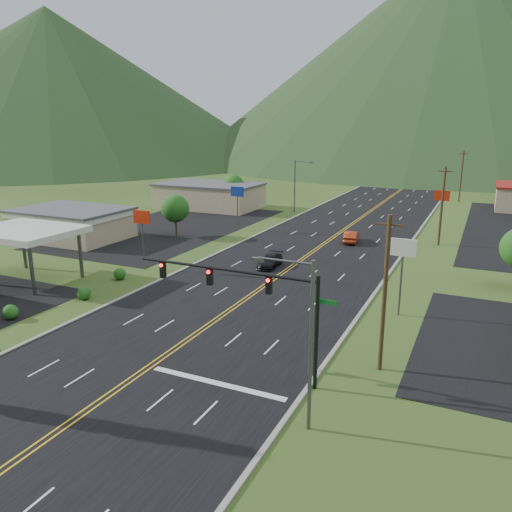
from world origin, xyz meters
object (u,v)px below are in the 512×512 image
at_px(traffic_signal, 253,294).
at_px(streetlight_west, 296,183).
at_px(car_dark_mid, 270,261).
at_px(car_red_far, 351,237).
at_px(streetlight_east, 305,334).
at_px(gas_canopy, 24,233).

xyz_separation_m(traffic_signal, streetlight_west, (-18.16, 56.00, -0.15)).
height_order(car_dark_mid, car_red_far, car_red_far).
bearing_deg(car_red_far, traffic_signal, 87.50).
xyz_separation_m(streetlight_east, car_dark_mid, (-13.28, 26.47, -4.53)).
bearing_deg(gas_canopy, car_dark_mid, 36.03).
bearing_deg(streetlight_east, car_red_far, 101.18).
bearing_deg(car_red_far, gas_canopy, 42.01).
xyz_separation_m(gas_canopy, car_red_far, (24.96, 29.61, -4.11)).
bearing_deg(car_dark_mid, traffic_signal, -72.78).
distance_m(traffic_signal, car_red_far, 38.05).
relative_size(traffic_signal, streetlight_east, 1.46).
height_order(streetlight_west, car_dark_mid, streetlight_west).
distance_m(streetlight_east, car_red_far, 42.64).
height_order(traffic_signal, car_red_far, traffic_signal).
xyz_separation_m(streetlight_east, gas_canopy, (-33.18, 12.00, -0.31)).
distance_m(streetlight_east, gas_canopy, 35.28).
height_order(traffic_signal, gas_canopy, traffic_signal).
xyz_separation_m(traffic_signal, streetlight_east, (4.70, -4.00, -0.15)).
distance_m(streetlight_west, car_red_far, 23.92).
distance_m(car_dark_mid, car_red_far, 15.96).
relative_size(streetlight_west, car_dark_mid, 2.00).
bearing_deg(traffic_signal, streetlight_east, -40.39).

